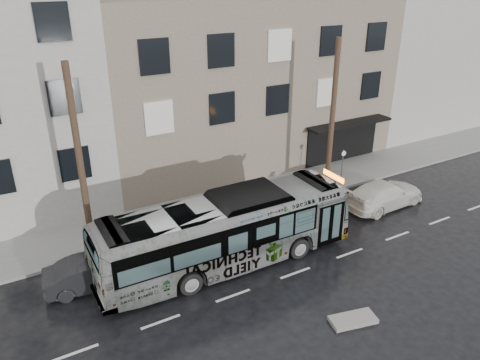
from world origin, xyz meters
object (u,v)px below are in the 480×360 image
(utility_pole_front, at_px, (332,119))
(utility_pole_rear, at_px, (81,166))
(bus, at_px, (226,232))
(sign_post, at_px, (342,169))
(white_sedan, at_px, (384,194))
(dark_sedan, at_px, (95,273))

(utility_pole_front, relative_size, utility_pole_rear, 1.00)
(utility_pole_front, xyz_separation_m, bus, (-8.82, -3.59, -2.97))
(sign_post, distance_m, white_sedan, 3.11)
(utility_pole_front, relative_size, dark_sedan, 2.13)
(bus, bearing_deg, dark_sedan, 78.05)
(white_sedan, height_order, dark_sedan, white_sedan)
(utility_pole_rear, height_order, bus, utility_pole_rear)
(bus, bearing_deg, utility_pole_rear, 55.88)
(utility_pole_front, height_order, bus, utility_pole_front)
(utility_pole_rear, xyz_separation_m, bus, (5.18, -3.59, -2.97))
(utility_pole_front, height_order, utility_pole_rear, same)
(white_sedan, xyz_separation_m, dark_sedan, (-16.15, 0.66, -0.05))
(sign_post, xyz_separation_m, white_sedan, (0.60, -2.99, -0.60))
(white_sedan, bearing_deg, sign_post, 8.18)
(white_sedan, bearing_deg, utility_pole_front, 26.43)
(sign_post, xyz_separation_m, dark_sedan, (-15.55, -2.33, -0.65))
(utility_pole_front, height_order, sign_post, utility_pole_front)
(dark_sedan, bearing_deg, utility_pole_rear, -3.21)
(sign_post, relative_size, white_sedan, 0.47)
(sign_post, bearing_deg, utility_pole_front, 180.00)
(white_sedan, bearing_deg, utility_pole_rear, 76.06)
(sign_post, relative_size, dark_sedan, 0.57)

